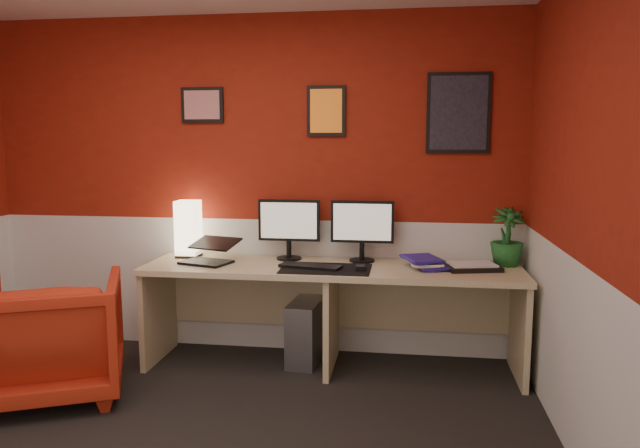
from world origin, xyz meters
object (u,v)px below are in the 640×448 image
Objects in this scene: monitor_left at (289,220)px; desk at (331,317)px; zen_tray at (472,267)px; pc_tower at (306,331)px; shoji_lamp at (188,230)px; armchair at (52,337)px; monitor_right at (362,221)px; potted_plant at (507,237)px; laptop at (206,248)px.

desk is at bearing -29.89° from monitor_left.
zen_tray is (1.29, -0.17, -0.28)m from monitor_left.
shoji_lamp is at bearing 179.22° from pc_tower.
monitor_left reaches higher than pc_tower.
monitor_left is 1.66× the size of zen_tray.
desk is 3.12× the size of armchair.
potted_plant is at bearing 0.11° from monitor_right.
shoji_lamp is 1.19m from armchair.
monitor_right is 1.66× the size of zen_tray.
monitor_right reaches higher than desk.
monitor_right is (0.53, -0.00, 0.00)m from monitor_left.
armchair is (-0.57, -0.89, -0.55)m from shoji_lamp.
monitor_left reaches higher than potted_plant.
monitor_right is at bearing 44.12° from desk.
monitor_right is 2.16m from armchair.
shoji_lamp is at bearing -179.76° from potted_plant.
zen_tray is 0.78× the size of pc_tower.
shoji_lamp is 0.32m from laptop.
monitor_left is 0.70× the size of armchair.
monitor_left is 1.73m from armchair.
pc_tower is (0.69, 0.14, -0.61)m from laptop.
monitor_left is 0.81m from pc_tower.
potted_plant is (2.08, 0.23, 0.09)m from laptop.
armchair is at bearing -146.55° from pc_tower.
monitor_right is 0.70× the size of armchair.
shoji_lamp is 1.29m from monitor_right.
armchair is at bearing -122.67° from shoji_lamp.
potted_plant is (0.25, 0.16, 0.19)m from zen_tray.
desk is 0.76m from monitor_left.
zen_tray is (0.75, -0.16, -0.28)m from monitor_right.
laptop is (-0.88, -0.04, 0.47)m from desk.
laptop is 0.94× the size of zen_tray.
monitor_left reaches higher than laptop.
shoji_lamp reaches higher than pc_tower.
monitor_right reaches higher than armchair.
monitor_left is 0.53m from monitor_right.
potted_plant is at bearing 172.99° from armchair.
monitor_right is 0.89m from pc_tower.
pc_tower is at bearing -34.82° from monitor_left.
monitor_left is at bearing 172.65° from zen_tray.
zen_tray reaches higher than pc_tower.
monitor_right is at bearing -179.89° from potted_plant.
potted_plant is at bearing 23.70° from laptop.
armchair is at bearing -156.95° from desk.
shoji_lamp is at bearing -179.17° from monitor_left.
shoji_lamp is 0.48× the size of armchair.
monitor_right is 1.29× the size of pc_tower.
monitor_right is at bearing -178.70° from armchair.
monitor_right is at bearing 0.34° from shoji_lamp.
armchair is (-2.61, -0.73, -0.37)m from zen_tray.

